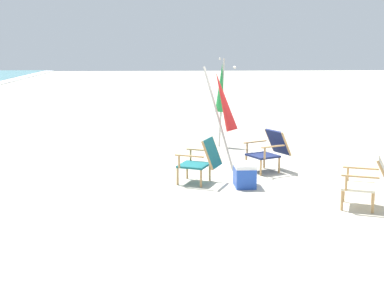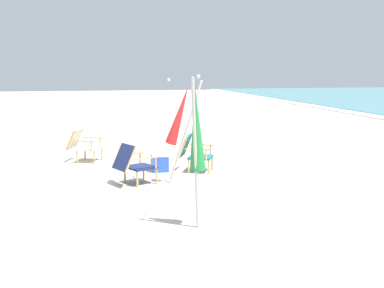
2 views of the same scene
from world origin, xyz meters
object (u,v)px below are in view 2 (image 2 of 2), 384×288
object	(u,v)px
umbrella_furled_green	(196,130)
cooler_box	(160,161)
beach_chair_back_right	(83,144)
umbrella_furled_red	(180,116)
beach_chair_front_right	(194,152)
beach_chair_far_center	(133,163)

from	to	relation	value
umbrella_furled_green	cooler_box	xyz separation A→B (m)	(-3.75, 0.02, -1.18)
beach_chair_back_right	umbrella_furled_red	bearing A→B (deg)	35.28
beach_chair_back_right	umbrella_furled_green	world-z (taller)	umbrella_furled_green
beach_chair_front_right	cooler_box	world-z (taller)	beach_chair_front_right
beach_chair_far_center	cooler_box	bearing A→B (deg)	149.08
beach_chair_far_center	umbrella_furled_green	size ratio (longest dim) A/B	0.43
beach_chair_front_right	umbrella_furled_green	size ratio (longest dim) A/B	0.41
beach_chair_back_right	cooler_box	world-z (taller)	beach_chair_back_right
beach_chair_front_right	umbrella_furled_green	xyz separation A→B (m)	(3.52, -0.74, 0.96)
beach_chair_front_right	beach_chair_far_center	xyz separation A→B (m)	(0.87, -1.38, -0.00)
beach_chair_front_right	beach_chair_far_center	bearing A→B (deg)	-57.64
umbrella_furled_red	cooler_box	xyz separation A→B (m)	(-1.28, -0.22, -1.12)
umbrella_furled_red	beach_chair_front_right	bearing A→B (deg)	154.56
beach_chair_front_right	cooler_box	bearing A→B (deg)	-108.23
beach_chair_far_center	umbrella_furled_green	xyz separation A→B (m)	(2.64, 0.64, 0.96)
beach_chair_back_right	cooler_box	xyz separation A→B (m)	(1.36, 1.65, -0.22)
beach_chair_back_right	beach_chair_front_right	bearing A→B (deg)	56.02
beach_chair_far_center	beach_chair_back_right	distance (m)	2.66
cooler_box	beach_chair_front_right	bearing A→B (deg)	71.77
umbrella_furled_red	umbrella_furled_green	bearing A→B (deg)	-5.49
beach_chair_back_right	umbrella_furled_red	distance (m)	3.36
beach_chair_front_right	umbrella_furled_red	size ratio (longest dim) A/B	0.43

